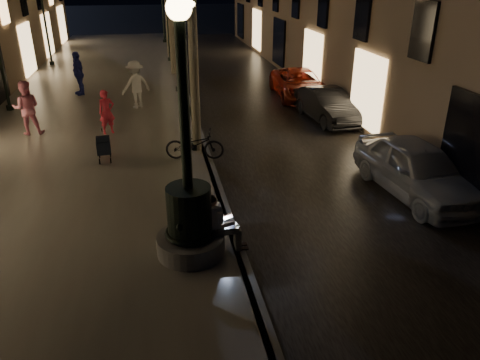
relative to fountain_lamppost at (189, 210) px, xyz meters
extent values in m
plane|color=black|center=(1.00, 13.00, -1.21)|extent=(120.00, 120.00, 0.00)
cube|color=black|center=(4.00, 13.00, -1.20)|extent=(6.00, 45.00, 0.02)
cube|color=#6A645D|center=(-3.00, 13.00, -1.11)|extent=(8.00, 45.00, 0.20)
cube|color=#59595B|center=(1.00, 13.00, -1.11)|extent=(0.25, 45.00, 0.20)
cylinder|color=#59595B|center=(0.00, 0.00, -0.81)|extent=(1.40, 1.40, 0.40)
cylinder|color=black|center=(0.00, 0.00, -0.06)|extent=(0.90, 0.90, 1.10)
torus|color=black|center=(0.00, 0.00, -0.51)|extent=(1.04, 1.04, 0.10)
torus|color=black|center=(0.00, 0.00, 0.34)|extent=(0.89, 0.89, 0.09)
cylinder|color=black|center=(0.00, 0.00, 2.09)|extent=(0.20, 0.20, 3.20)
sphere|color=#FFD88C|center=(0.00, 0.00, 3.79)|extent=(0.44, 0.44, 0.44)
cube|color=gray|center=(0.55, 0.00, -0.53)|extent=(0.34, 0.22, 0.17)
cube|color=white|center=(0.49, 0.00, -0.21)|extent=(0.42, 0.24, 0.53)
sphere|color=tan|center=(0.47, 0.00, 0.14)|extent=(0.20, 0.20, 0.20)
sphere|color=black|center=(0.46, 0.00, 0.18)|extent=(0.20, 0.20, 0.20)
cube|color=gray|center=(0.77, -0.08, -0.53)|extent=(0.43, 0.12, 0.13)
cube|color=gray|center=(0.77, 0.08, -0.53)|extent=(0.43, 0.12, 0.13)
cube|color=gray|center=(0.98, -0.08, -0.77)|extent=(0.12, 0.11, 0.48)
cube|color=gray|center=(0.98, 0.08, -0.77)|extent=(0.12, 0.11, 0.48)
cube|color=black|center=(1.07, -0.08, -1.00)|extent=(0.24, 0.09, 0.03)
cube|color=black|center=(1.07, 0.08, -1.00)|extent=(0.24, 0.09, 0.03)
cube|color=black|center=(0.79, 0.00, -0.45)|extent=(0.22, 0.31, 0.02)
cube|color=black|center=(0.64, 0.00, -0.35)|extent=(0.08, 0.31, 0.20)
cube|color=#B2CFFF|center=(0.66, 0.00, -0.35)|extent=(0.06, 0.28, 0.17)
cylinder|color=#6B604C|center=(0.75, 6.00, 1.49)|extent=(0.28, 0.28, 5.00)
cylinder|color=#6B604C|center=(0.80, 12.00, 1.54)|extent=(0.28, 0.28, 5.10)
cylinder|color=#6B604C|center=(0.70, 18.00, 1.44)|extent=(0.28, 0.28, 4.90)
cylinder|color=#6B604C|center=(0.78, 24.00, 1.59)|extent=(0.28, 0.28, 5.20)
cylinder|color=black|center=(0.70, 6.00, -0.91)|extent=(0.28, 0.28, 0.20)
cylinder|color=black|center=(0.70, 6.00, 1.19)|extent=(0.12, 0.12, 4.40)
sphere|color=#FFD88C|center=(0.70, 6.00, 3.44)|extent=(0.36, 0.36, 0.36)
cylinder|color=black|center=(0.70, 14.00, -0.91)|extent=(0.28, 0.28, 0.20)
cylinder|color=black|center=(0.70, 14.00, 1.19)|extent=(0.12, 0.12, 4.40)
cylinder|color=black|center=(0.70, 22.00, -0.91)|extent=(0.28, 0.28, 0.20)
cylinder|color=black|center=(0.70, 22.00, 1.19)|extent=(0.12, 0.12, 4.40)
cylinder|color=black|center=(0.70, 30.00, -0.91)|extent=(0.28, 0.28, 0.20)
cylinder|color=black|center=(0.70, 30.00, 1.19)|extent=(0.12, 0.12, 4.40)
cylinder|color=black|center=(-6.40, 12.00, -0.91)|extent=(0.28, 0.28, 0.20)
cylinder|color=black|center=(-6.40, 22.00, -0.91)|extent=(0.28, 0.28, 0.20)
cylinder|color=black|center=(-6.40, 22.00, 1.19)|extent=(0.12, 0.12, 4.40)
cube|color=black|center=(-2.13, 5.56, -0.52)|extent=(0.46, 0.71, 0.40)
cube|color=black|center=(-2.10, 5.25, -0.25)|extent=(0.37, 0.19, 0.26)
cylinder|color=black|center=(-2.26, 5.28, -0.92)|extent=(0.05, 0.18, 0.18)
cylinder|color=black|center=(-1.94, 5.31, -0.92)|extent=(0.05, 0.18, 0.18)
cylinder|color=black|center=(-2.31, 5.82, -0.92)|extent=(0.05, 0.18, 0.18)
cylinder|color=black|center=(-1.99, 5.84, -0.92)|extent=(0.05, 0.18, 0.18)
cylinder|color=black|center=(-2.16, 5.92, -0.16)|extent=(0.06, 0.40, 0.25)
imported|color=#AFB4B8|center=(6.20, 2.05, -0.48)|extent=(2.12, 4.43, 1.46)
imported|color=black|center=(6.20, 8.80, -0.58)|extent=(1.70, 3.94, 1.26)
imported|color=maroon|center=(6.20, 12.42, -0.57)|extent=(2.44, 4.78, 1.29)
imported|color=red|center=(-2.18, 8.20, -0.23)|extent=(0.66, 0.55, 1.55)
imported|color=#D26F87|center=(-4.89, 8.66, -0.07)|extent=(0.98, 0.80, 1.89)
imported|color=silver|center=(-1.20, 11.45, -0.04)|extent=(1.44, 1.22, 1.94)
imported|color=navy|center=(-3.82, 14.18, -0.04)|extent=(0.93, 1.24, 1.95)
imported|color=black|center=(0.60, 5.19, -0.54)|extent=(1.87, 0.95, 0.94)
camera|label=1|loc=(-0.53, -8.27, 4.42)|focal=35.00mm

